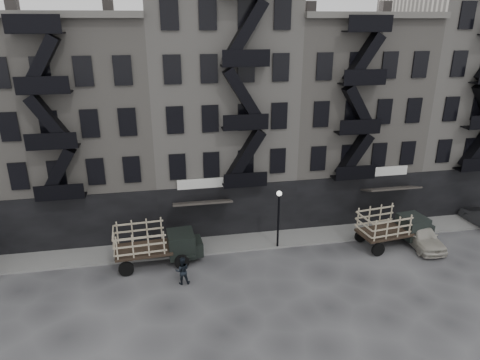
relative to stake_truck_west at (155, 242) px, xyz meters
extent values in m
plane|color=#38383A|center=(5.25, -2.16, -1.58)|extent=(140.00, 140.00, 0.00)
cube|color=slate|center=(5.25, 1.59, -1.50)|extent=(55.00, 2.50, 0.15)
cube|color=gray|center=(-4.75, 7.84, 5.92)|extent=(10.00, 10.00, 15.00)
cube|color=black|center=(-4.75, 2.89, 0.42)|extent=(10.00, 0.35, 4.00)
cube|color=#595651|center=(-4.75, 2.69, 13.62)|extent=(10.00, 0.50, 0.40)
cube|color=#4C4744|center=(-7.75, 7.84, 14.02)|extent=(0.70, 0.70, 1.20)
cube|color=#4C4744|center=(-2.25, 7.84, 14.02)|extent=(0.70, 0.70, 1.20)
cube|color=#9B968E|center=(5.25, 7.84, 6.92)|extent=(10.00, 10.00, 17.00)
cube|color=black|center=(5.25, 2.89, 0.42)|extent=(10.00, 0.35, 4.00)
cube|color=gray|center=(15.25, 7.84, 5.92)|extent=(10.00, 10.00, 15.00)
cube|color=black|center=(15.25, 2.89, 0.42)|extent=(10.00, 0.35, 4.00)
cube|color=#595651|center=(15.25, 2.69, 13.62)|extent=(10.00, 0.50, 0.40)
cube|color=#4C4744|center=(12.25, 7.84, 14.02)|extent=(0.70, 0.70, 1.20)
cube|color=#4C4744|center=(17.75, 7.84, 14.02)|extent=(0.70, 0.70, 1.20)
cube|color=#9B968E|center=(25.25, 7.84, 7.42)|extent=(10.00, 10.00, 18.00)
cube|color=black|center=(25.25, 2.89, 0.42)|extent=(10.00, 0.35, 4.00)
cylinder|color=black|center=(8.25, 0.44, 0.42)|extent=(0.14, 0.14, 4.00)
sphere|color=silver|center=(8.25, 0.44, 2.52)|extent=(0.36, 0.36, 0.36)
cube|color=black|center=(-0.78, -0.05, -0.48)|extent=(3.66, 2.30, 0.19)
cube|color=black|center=(1.62, 0.10, -0.38)|extent=(1.78, 1.97, 1.56)
cube|color=black|center=(2.56, 0.15, -0.69)|extent=(0.93, 1.61, 0.94)
cylinder|color=black|center=(1.58, -0.95, -1.11)|extent=(0.95, 0.29, 0.94)
cylinder|color=black|center=(1.45, 1.13, -1.11)|extent=(0.95, 0.29, 0.94)
cylinder|color=black|center=(-1.86, -1.16, -1.11)|extent=(0.95, 0.29, 0.94)
cylinder|color=black|center=(-1.98, 0.93, -1.11)|extent=(0.95, 0.29, 0.94)
cube|color=black|center=(15.57, -0.68, -0.51)|extent=(3.70, 2.47, 0.18)
cube|color=black|center=(17.90, -0.37, -0.41)|extent=(1.85, 2.03, 1.53)
cube|color=black|center=(18.80, -0.26, -0.71)|extent=(1.01, 1.62, 0.92)
cylinder|color=black|center=(17.93, -1.40, -1.12)|extent=(0.94, 0.34, 0.92)
cylinder|color=black|center=(17.66, 0.62, -1.12)|extent=(0.94, 0.34, 0.92)
cylinder|color=black|center=(14.59, -1.83, -1.12)|extent=(0.94, 0.34, 0.92)
cylinder|color=black|center=(14.33, 0.19, -1.12)|extent=(0.94, 0.34, 0.92)
imported|color=#B0AB9E|center=(18.25, -0.99, -0.80)|extent=(2.16, 4.68, 1.55)
imported|color=black|center=(1.51, -2.63, -0.70)|extent=(0.87, 0.68, 1.76)
camera|label=1|loc=(0.81, -24.83, 13.29)|focal=32.00mm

